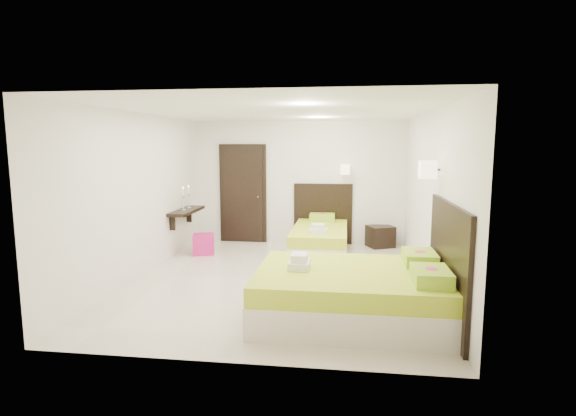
# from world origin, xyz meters

# --- Properties ---
(floor) EXTENTS (5.50, 5.50, 0.00)m
(floor) POSITION_xyz_m (0.00, 0.00, 0.00)
(floor) COLOR beige
(floor) RESTS_ON ground
(bed_single) EXTENTS (1.24, 2.06, 1.70)m
(bed_single) POSITION_xyz_m (0.54, 1.80, 0.31)
(bed_single) COLOR beige
(bed_single) RESTS_ON ground
(bed_double) EXTENTS (2.30, 1.95, 1.90)m
(bed_double) POSITION_xyz_m (1.19, -1.42, 0.34)
(bed_double) COLOR beige
(bed_double) RESTS_ON ground
(nightstand) EXTENTS (0.63, 0.60, 0.44)m
(nightstand) POSITION_xyz_m (1.74, 2.56, 0.22)
(nightstand) COLOR black
(nightstand) RESTS_ON ground
(ottoman) EXTENTS (0.47, 0.47, 0.39)m
(ottoman) POSITION_xyz_m (-1.71, 1.48, 0.19)
(ottoman) COLOR #AE1764
(ottoman) RESTS_ON ground
(door) EXTENTS (1.02, 0.15, 2.14)m
(door) POSITION_xyz_m (-1.20, 2.70, 1.05)
(door) COLOR black
(door) RESTS_ON ground
(console_shelf) EXTENTS (0.35, 1.20, 0.78)m
(console_shelf) POSITION_xyz_m (-2.08, 1.60, 0.82)
(console_shelf) COLOR black
(console_shelf) RESTS_ON ground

